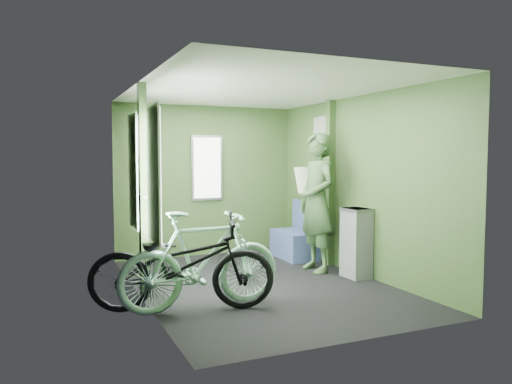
# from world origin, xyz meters

# --- Properties ---
(room) EXTENTS (4.00, 4.02, 2.31)m
(room) POSITION_xyz_m (-0.04, 0.04, 1.44)
(room) COLOR black
(room) RESTS_ON ground
(bicycle_black) EXTENTS (1.95, 1.24, 1.02)m
(bicycle_black) POSITION_xyz_m (-1.12, -0.65, 0.00)
(bicycle_black) COLOR black
(bicycle_black) RESTS_ON ground
(bicycle_mint) EXTENTS (1.67, 0.56, 1.02)m
(bicycle_mint) POSITION_xyz_m (-0.92, -0.67, 0.00)
(bicycle_mint) COLOR #92CEB0
(bicycle_mint) RESTS_ON ground
(passenger) EXTENTS (0.45, 0.72, 1.83)m
(passenger) POSITION_xyz_m (0.99, 0.34, 0.92)
(passenger) COLOR #37552E
(passenger) RESTS_ON ground
(waste_box) EXTENTS (0.26, 0.36, 0.88)m
(waste_box) POSITION_xyz_m (1.26, -0.17, 0.44)
(waste_box) COLOR slate
(waste_box) RESTS_ON ground
(bench_seat) EXTENTS (0.47, 0.82, 0.86)m
(bench_seat) POSITION_xyz_m (1.14, 1.22, 0.25)
(bench_seat) COLOR navy
(bench_seat) RESTS_ON ground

